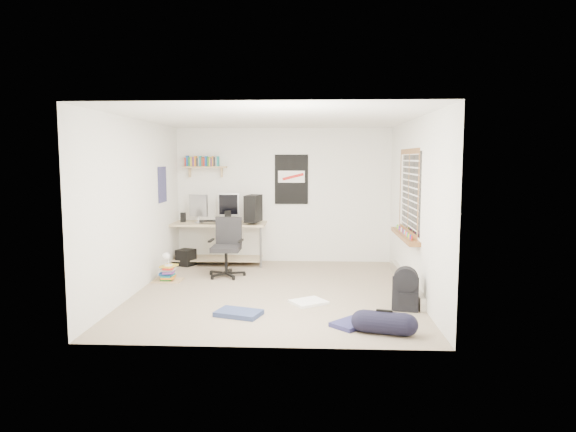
{
  "coord_description": "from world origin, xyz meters",
  "views": [
    {
      "loc": [
        0.55,
        -7.32,
        1.93
      ],
      "look_at": [
        0.18,
        0.38,
        1.07
      ],
      "focal_mm": 32.0,
      "sensor_mm": 36.0,
      "label": 1
    }
  ],
  "objects_px": {
    "desk": "(218,244)",
    "duffel_bag": "(384,322)",
    "backpack": "(405,294)",
    "book_stack": "(168,272)",
    "office_chair": "(226,247)"
  },
  "relations": [
    {
      "from": "office_chair",
      "to": "backpack",
      "type": "relative_size",
      "value": 2.2
    },
    {
      "from": "desk",
      "to": "office_chair",
      "type": "distance_m",
      "value": 1.09
    },
    {
      "from": "office_chair",
      "to": "duffel_bag",
      "type": "bearing_deg",
      "value": -46.53
    },
    {
      "from": "desk",
      "to": "office_chair",
      "type": "bearing_deg",
      "value": -53.97
    },
    {
      "from": "duffel_bag",
      "to": "book_stack",
      "type": "bearing_deg",
      "value": 157.69
    },
    {
      "from": "book_stack",
      "to": "office_chair",
      "type": "bearing_deg",
      "value": 21.68
    },
    {
      "from": "office_chair",
      "to": "book_stack",
      "type": "bearing_deg",
      "value": -154.39
    },
    {
      "from": "desk",
      "to": "duffel_bag",
      "type": "height_order",
      "value": "desk"
    },
    {
      "from": "backpack",
      "to": "book_stack",
      "type": "xyz_separation_m",
      "value": [
        -3.5,
        1.38,
        -0.05
      ]
    },
    {
      "from": "backpack",
      "to": "desk",
      "type": "bearing_deg",
      "value": 148.25
    },
    {
      "from": "backpack",
      "to": "office_chair",
      "type": "bearing_deg",
      "value": 157.92
    },
    {
      "from": "backpack",
      "to": "duffel_bag",
      "type": "height_order",
      "value": "backpack"
    },
    {
      "from": "duffel_bag",
      "to": "book_stack",
      "type": "xyz_separation_m",
      "value": [
        -3.1,
        2.34,
        0.01
      ]
    },
    {
      "from": "book_stack",
      "to": "backpack",
      "type": "bearing_deg",
      "value": -21.49
    },
    {
      "from": "duffel_bag",
      "to": "book_stack",
      "type": "distance_m",
      "value": 3.88
    }
  ]
}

